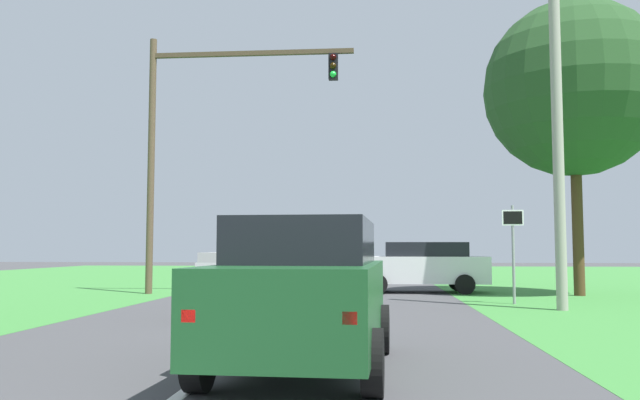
{
  "coord_description": "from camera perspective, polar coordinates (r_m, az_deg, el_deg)",
  "views": [
    {
      "loc": [
        2.07,
        -2.42,
        1.55
      ],
      "look_at": [
        0.49,
        16.05,
        2.96
      ],
      "focal_mm": 36.2,
      "sensor_mm": 36.0,
      "label": 1
    }
  ],
  "objects": [
    {
      "name": "red_suv_near",
      "position": [
        8.48,
        -1.32,
        -7.92
      ],
      "size": [
        2.26,
        4.69,
        1.93
      ],
      "color": "#194C23",
      "rests_on": "ground_plane"
    },
    {
      "name": "keep_moving_sign",
      "position": [
        19.01,
        16.7,
        -3.5
      ],
      "size": [
        0.6,
        0.09,
        2.78
      ],
      "color": "gray",
      "rests_on": "ground_plane"
    },
    {
      "name": "pickup_truck_lead",
      "position": [
        15.44,
        -4.68,
        -6.44
      ],
      "size": [
        2.28,
        5.48,
        1.9
      ],
      "color": "silver",
      "rests_on": "ground_plane"
    },
    {
      "name": "utility_pole_right",
      "position": [
        17.77,
        20.25,
        5.98
      ],
      "size": [
        0.28,
        0.28,
        9.3
      ],
      "primitive_type": "cylinder",
      "color": "#9E998E",
      "rests_on": "ground_plane"
    },
    {
      "name": "crossing_suv_far",
      "position": [
        23.38,
        8.87,
        -5.77
      ],
      "size": [
        4.76,
        2.16,
        1.78
      ],
      "color": "silver",
      "rests_on": "ground_plane"
    },
    {
      "name": "traffic_light",
      "position": [
        23.03,
        -10.67,
        6.42
      ],
      "size": [
        7.23,
        0.4,
        8.97
      ],
      "color": "brown",
      "rests_on": "ground_plane"
    },
    {
      "name": "oak_tree_right",
      "position": [
        23.74,
        21.51,
        9.14
      ],
      "size": [
        5.97,
        5.97,
        9.96
      ],
      "color": "#4C351E",
      "rests_on": "ground_plane"
    },
    {
      "name": "ground_plane",
      "position": [
        13.1,
        -4.33,
        -11.12
      ],
      "size": [
        120.0,
        120.0,
        0.0
      ],
      "primitive_type": "plane",
      "color": "#424244"
    }
  ]
}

